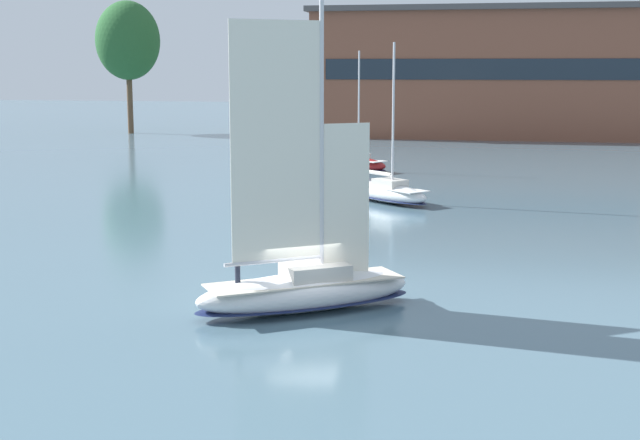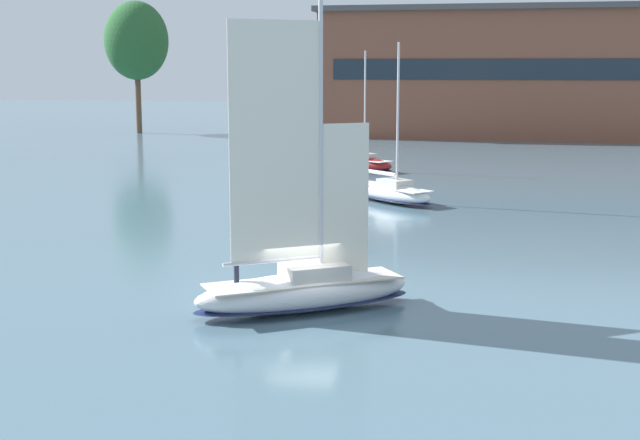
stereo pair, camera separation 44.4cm
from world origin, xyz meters
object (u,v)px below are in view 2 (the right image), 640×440
Objects in this scene: sailboat_moored_far_slip at (360,163)px; tree_shore_left at (136,41)px; sailboat_main at (304,286)px; tree_shore_center at (261,70)px; sailboat_moored_near_marina at (391,192)px.

tree_shore_left is at bearing 133.73° from sailboat_moored_far_slip.
tree_shore_left is at bearing 116.65° from sailboat_main.
sailboat_main is (25.35, -86.40, -7.84)m from tree_shore_center.
tree_shore_center is 1.17× the size of sailboat_moored_near_marina.
sailboat_moored_near_marina is 1.02× the size of sailboat_moored_far_slip.
sailboat_main reaches higher than sailboat_moored_far_slip.
tree_shore_center is at bearing 2.76° from tree_shore_left.
sailboat_moored_far_slip is (20.05, -40.18, -8.08)m from tree_shore_center.
sailboat_moored_far_slip is (37.63, -39.33, -11.98)m from tree_shore_left.
tree_shore_left is 1.53× the size of sailboat_main.
tree_shore_left reaches higher than sailboat_main.
sailboat_moored_near_marina is (42.71, -57.54, -11.96)m from tree_shore_left.
tree_shore_left reaches higher than sailboat_moored_far_slip.
sailboat_main is at bearing -83.46° from sailboat_moored_far_slip.
sailboat_moored_near_marina reaches higher than sailboat_moored_far_slip.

